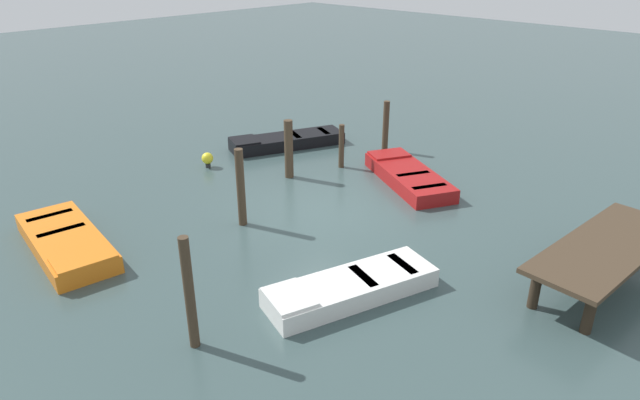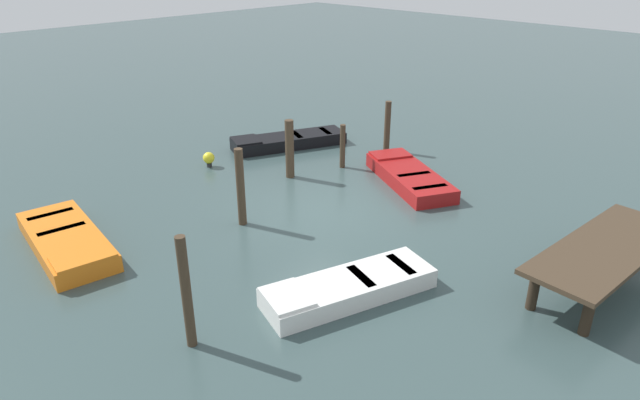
% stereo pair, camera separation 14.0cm
% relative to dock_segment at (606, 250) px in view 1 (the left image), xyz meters
% --- Properties ---
extents(ground_plane, '(80.00, 80.00, 0.00)m').
position_rel_dock_segment_xyz_m(ground_plane, '(1.52, -6.49, -0.82)').
color(ground_plane, '#384C4C').
extents(dock_segment, '(4.38, 1.78, 0.95)m').
position_rel_dock_segment_xyz_m(dock_segment, '(0.00, 0.00, 0.00)').
color(dock_segment, '#423323').
rests_on(dock_segment, ground_plane).
extents(rowboat_black, '(4.00, 2.49, 0.46)m').
position_rel_dock_segment_xyz_m(rowboat_black, '(-1.38, -10.91, -0.60)').
color(rowboat_black, black).
rests_on(rowboat_black, ground_plane).
extents(rowboat_red, '(2.77, 3.70, 0.46)m').
position_rel_dock_segment_xyz_m(rowboat_red, '(-1.69, -6.02, -0.60)').
color(rowboat_red, maroon).
rests_on(rowboat_red, ground_plane).
extents(rowboat_white, '(3.66, 2.10, 0.46)m').
position_rel_dock_segment_xyz_m(rowboat_white, '(3.86, -3.39, -0.60)').
color(rowboat_white, silver).
rests_on(rowboat_white, ground_plane).
extents(rowboat_orange, '(1.83, 3.72, 0.46)m').
position_rel_dock_segment_xyz_m(rowboat_orange, '(6.97, -9.25, -0.60)').
color(rowboat_orange, orange).
rests_on(rowboat_orange, ground_plane).
extents(mooring_piling_near_right, '(0.18, 0.18, 2.15)m').
position_rel_dock_segment_xyz_m(mooring_piling_near_right, '(6.86, -4.36, 0.26)').
color(mooring_piling_near_right, '#423323').
rests_on(mooring_piling_near_right, ground_plane).
extents(mooring_piling_center, '(0.17, 0.17, 1.38)m').
position_rel_dock_segment_xyz_m(mooring_piling_center, '(-1.27, -8.27, -0.13)').
color(mooring_piling_center, '#423323').
rests_on(mooring_piling_center, ground_plane).
extents(mooring_piling_far_right, '(0.21, 0.21, 1.98)m').
position_rel_dock_segment_xyz_m(mooring_piling_far_right, '(3.35, -7.40, 0.18)').
color(mooring_piling_far_right, '#423323').
rests_on(mooring_piling_far_right, ground_plane).
extents(mooring_piling_mid_right, '(0.26, 0.26, 1.76)m').
position_rel_dock_segment_xyz_m(mooring_piling_mid_right, '(0.42, -8.83, 0.06)').
color(mooring_piling_mid_right, '#423323').
rests_on(mooring_piling_mid_right, ground_plane).
extents(mooring_piling_far_left, '(0.20, 0.20, 1.70)m').
position_rel_dock_segment_xyz_m(mooring_piling_far_left, '(-3.43, -8.24, 0.03)').
color(mooring_piling_far_left, '#423323').
rests_on(mooring_piling_far_left, ground_plane).
extents(marker_buoy, '(0.36, 0.36, 0.48)m').
position_rel_dock_segment_xyz_m(marker_buoy, '(1.65, -11.25, -0.53)').
color(marker_buoy, '#262626').
rests_on(marker_buoy, ground_plane).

